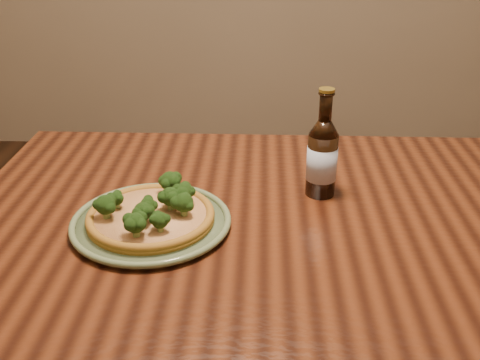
{
  "coord_description": "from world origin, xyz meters",
  "views": [
    {
      "loc": [
        -0.16,
        -0.94,
        1.35
      ],
      "look_at": [
        -0.2,
        0.12,
        0.82
      ],
      "focal_mm": 42.0,
      "sensor_mm": 36.0,
      "label": 1
    }
  ],
  "objects_px": {
    "plate": "(151,222)",
    "table": "(330,251)",
    "pizza": "(151,214)",
    "beer_bottle": "(322,157)"
  },
  "relations": [
    {
      "from": "plate",
      "to": "pizza",
      "type": "distance_m",
      "value": 0.02
    },
    {
      "from": "plate",
      "to": "beer_bottle",
      "type": "xyz_separation_m",
      "value": [
        0.36,
        0.16,
        0.08
      ]
    },
    {
      "from": "table",
      "to": "plate",
      "type": "xyz_separation_m",
      "value": [
        -0.38,
        -0.06,
        0.1
      ]
    },
    {
      "from": "plate",
      "to": "table",
      "type": "bearing_deg",
      "value": 9.42
    },
    {
      "from": "pizza",
      "to": "plate",
      "type": "bearing_deg",
      "value": -173.08
    },
    {
      "from": "plate",
      "to": "beer_bottle",
      "type": "distance_m",
      "value": 0.4
    },
    {
      "from": "plate",
      "to": "pizza",
      "type": "height_order",
      "value": "pizza"
    },
    {
      "from": "plate",
      "to": "pizza",
      "type": "relative_size",
      "value": 1.26
    },
    {
      "from": "pizza",
      "to": "beer_bottle",
      "type": "height_order",
      "value": "beer_bottle"
    },
    {
      "from": "table",
      "to": "beer_bottle",
      "type": "bearing_deg",
      "value": 102.17
    }
  ]
}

